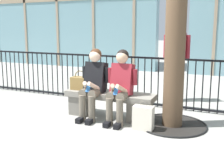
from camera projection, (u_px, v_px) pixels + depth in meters
ground_plane at (110, 117)px, 4.86m from camera, size 60.00×60.00×0.00m
stone_bench at (110, 102)px, 4.81m from camera, size 1.60×0.44×0.45m
seated_person_with_phone at (93, 81)px, 4.73m from camera, size 0.52×0.66×1.21m
seated_person_companion at (120, 84)px, 4.54m from camera, size 0.52×0.66×1.21m
handbag_on_bench at (81, 83)px, 4.98m from camera, size 0.33×0.20×0.35m
shopping_bag at (143, 118)px, 4.21m from camera, size 0.31×0.17×0.48m
bystander_at_railing at (176, 55)px, 5.77m from camera, size 0.55×0.28×1.71m
plaza_railing at (128, 80)px, 5.62m from camera, size 9.10×0.04×1.00m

